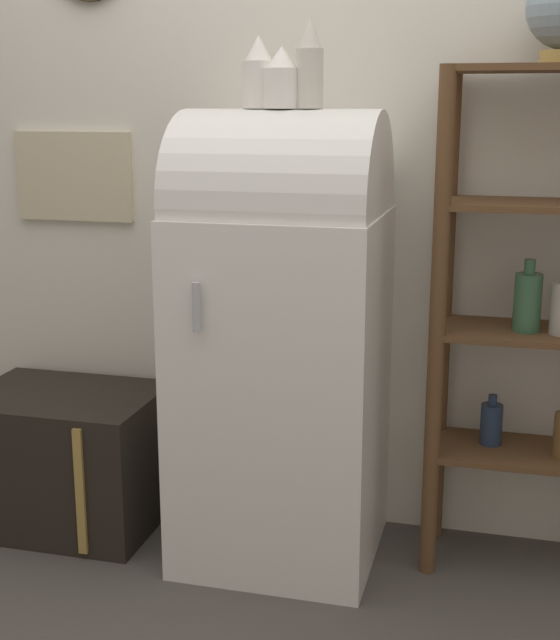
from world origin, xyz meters
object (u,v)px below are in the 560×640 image
object	(u,v)px
vase_center	(280,80)
suitcase_trunk	(67,458)
refrigerator	(282,332)
vase_left	(259,75)
vase_right	(310,66)

from	to	relation	value
vase_center	suitcase_trunk	bearing A→B (deg)	178.85
refrigerator	vase_left	distance (m)	0.80
vase_left	vase_center	bearing A→B (deg)	-14.34
vase_right	vase_center	bearing A→B (deg)	-175.48
suitcase_trunk	vase_right	bearing A→B (deg)	-0.58
suitcase_trunk	vase_right	size ratio (longest dim) A/B	2.46
suitcase_trunk	vase_center	xyz separation A→B (m)	(0.79, -0.02, 1.30)
vase_left	vase_right	xyz separation A→B (m)	(0.16, -0.01, 0.02)
refrigerator	vase_right	distance (m)	0.82
vase_center	refrigerator	bearing A→B (deg)	49.87
suitcase_trunk	vase_left	world-z (taller)	vase_left
vase_left	vase_right	bearing A→B (deg)	-4.12
suitcase_trunk	vase_center	size ratio (longest dim) A/B	3.62
vase_left	vase_center	world-z (taller)	vase_left
refrigerator	suitcase_trunk	xyz separation A→B (m)	(-0.80, 0.01, -0.52)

